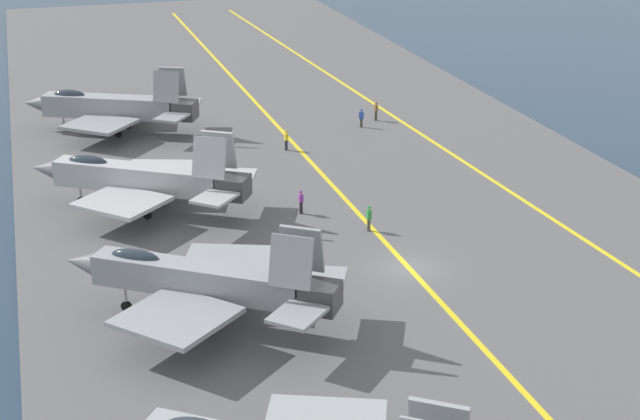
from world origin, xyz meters
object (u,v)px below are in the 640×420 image
parked_jet_second (203,280)px  crew_yellow_vest (286,139)px  crew_purple_vest (301,201)px  crew_brown_vest (376,110)px  crew_green_vest (369,217)px  parked_jet_third (141,178)px  parked_jet_fourth (112,107)px  crew_blue_vest (361,117)px

parked_jet_second → crew_yellow_vest: 31.03m
crew_purple_vest → crew_brown_vest: (20.38, -13.03, 0.02)m
crew_purple_vest → crew_green_vest: (-4.38, -3.49, 0.04)m
parked_jet_second → crew_purple_vest: bearing=-34.1°
parked_jet_third → parked_jet_fourth: parked_jet_third is taller
crew_green_vest → crew_yellow_vest: bearing=2.2°
crew_purple_vest → crew_yellow_vest: (14.26, -2.78, 0.02)m
parked_jet_third → crew_green_vest: parked_jet_third is taller
parked_jet_second → parked_jet_fourth: parked_jet_second is taller
parked_jet_third → crew_purple_vest: 11.31m
parked_jet_third → crew_yellow_vest: (10.56, -13.36, -1.50)m
crew_blue_vest → crew_purple_vest: bearing=149.5°
parked_jet_third → crew_blue_vest: bearing=-55.1°
crew_green_vest → parked_jet_fourth: bearing=26.7°
parked_jet_second → crew_brown_vest: parked_jet_second is taller
crew_purple_vest → crew_brown_vest: 24.19m
parked_jet_third → crew_yellow_vest: 17.10m
parked_jet_third → crew_yellow_vest: parked_jet_third is taller
crew_brown_vest → crew_blue_vest: crew_brown_vest is taller
parked_jet_second → parked_jet_fourth: (37.81, 1.02, -0.27)m
crew_blue_vest → parked_jet_second: bearing=148.0°
parked_jet_second → crew_purple_vest: parked_jet_second is taller
parked_jet_third → crew_purple_vest: size_ratio=9.09×
parked_jet_second → crew_green_vest: parked_jet_second is taller
parked_jet_second → crew_purple_vest: (14.15, -9.57, -1.66)m
crew_green_vest → crew_brown_vest: crew_green_vest is taller
crew_purple_vest → crew_green_vest: 5.60m
parked_jet_fourth → crew_purple_vest: parked_jet_fourth is taller
parked_jet_second → crew_blue_vest: size_ratio=8.86×
parked_jet_fourth → crew_yellow_vest: (-9.40, -13.37, -1.37)m
crew_purple_vest → crew_yellow_vest: crew_yellow_vest is taller
crew_yellow_vest → crew_green_vest: 18.65m
crew_purple_vest → crew_brown_vest: size_ratio=0.98×
crew_green_vest → crew_brown_vest: bearing=-21.1°
crew_brown_vest → crew_blue_vest: bearing=129.0°
parked_jet_second → parked_jet_third: bearing=3.2°
parked_jet_fourth → parked_jet_second: bearing=-178.5°
parked_jet_second → parked_jet_fourth: size_ratio=0.97×
parked_jet_third → parked_jet_fourth: (19.96, 0.01, -0.13)m
crew_blue_vest → parked_jet_fourth: bearing=77.2°
parked_jet_third → crew_brown_vest: 28.95m
crew_purple_vest → crew_blue_vest: (18.76, -11.04, -0.01)m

